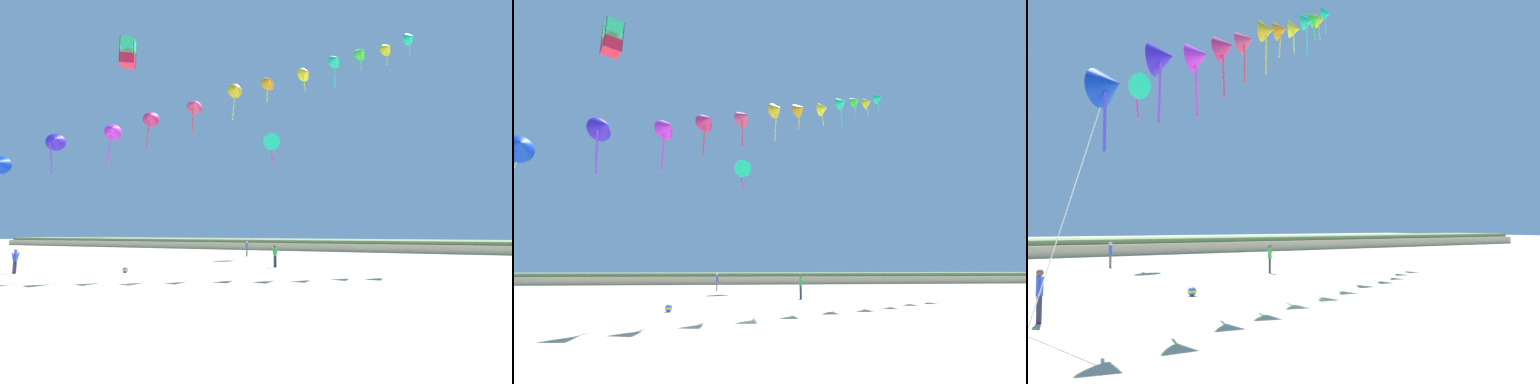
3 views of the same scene
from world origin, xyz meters
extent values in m
plane|color=beige|center=(0.00, 0.00, 0.00)|extent=(240.00, 240.00, 0.00)
cube|color=#BFAE8B|center=(0.00, 39.46, 0.51)|extent=(120.00, 10.72, 1.02)
cube|color=#6B844C|center=(0.00, 39.46, 1.17)|extent=(120.00, 9.11, 0.58)
cylinder|color=#282D4C|center=(3.62, 12.38, 0.42)|extent=(0.12, 0.12, 0.84)
cylinder|color=#282D4C|center=(3.55, 12.25, 0.42)|extent=(0.12, 0.12, 0.84)
cylinder|color=green|center=(3.59, 12.32, 1.13)|extent=(0.22, 0.22, 0.59)
cylinder|color=green|center=(3.68, 12.49, 1.18)|extent=(0.17, 0.21, 0.56)
cylinder|color=green|center=(3.49, 12.15, 1.18)|extent=(0.17, 0.21, 0.56)
sphere|color=brown|center=(3.59, 12.32, 1.55)|extent=(0.23, 0.23, 0.23)
cylinder|color=#282D4C|center=(-10.36, 2.61, 0.39)|extent=(0.11, 0.11, 0.77)
cylinder|color=#282D4C|center=(-10.35, 2.47, 0.39)|extent=(0.11, 0.11, 0.77)
cylinder|color=blue|center=(-10.36, 2.54, 1.04)|extent=(0.20, 0.20, 0.55)
cylinder|color=blue|center=(-10.38, 2.71, 1.08)|extent=(0.10, 0.19, 0.52)
cylinder|color=blue|center=(-10.33, 2.37, 1.08)|extent=(0.10, 0.19, 0.52)
sphere|color=brown|center=(-10.36, 2.54, 1.43)|extent=(0.21, 0.21, 0.21)
cylinder|color=#726656|center=(-2.76, 21.79, 0.41)|extent=(0.12, 0.12, 0.82)
cylinder|color=#726656|center=(-2.77, 21.93, 0.41)|extent=(0.12, 0.12, 0.82)
cylinder|color=blue|center=(-2.76, 21.86, 1.12)|extent=(0.22, 0.22, 0.58)
cylinder|color=blue|center=(-2.76, 21.67, 1.16)|extent=(0.09, 0.20, 0.56)
cylinder|color=blue|center=(-2.77, 22.05, 1.16)|extent=(0.09, 0.20, 0.56)
sphere|color=beige|center=(-2.76, 21.86, 1.53)|extent=(0.22, 0.22, 0.22)
cone|color=#331AD0|center=(-6.98, 2.11, 8.11)|extent=(1.33, 1.35, 1.16)
cylinder|color=#7A39E5|center=(-7.09, 2.02, 6.95)|extent=(0.12, 0.31, 1.89)
cone|color=#BB26DD|center=(-4.70, 4.33, 9.15)|extent=(1.39, 1.38, 1.19)
cylinder|color=#E539DC|center=(-4.82, 4.24, 7.85)|extent=(0.09, 0.24, 2.16)
cone|color=#C1266D|center=(-2.85, 5.70, 10.23)|extent=(1.40, 1.35, 1.20)
cylinder|color=#E5395E|center=(-2.97, 5.60, 9.03)|extent=(0.09, 0.24, 1.96)
cone|color=#D73772|center=(-0.71, 7.72, 11.49)|extent=(1.44, 1.40, 1.23)
cylinder|color=#E5394E|center=(-0.82, 7.62, 10.34)|extent=(0.11, 0.11, 1.85)
cone|color=gold|center=(1.60, 9.50, 12.99)|extent=(1.30, 1.24, 1.11)
cylinder|color=#DBE539|center=(1.49, 9.40, 11.70)|extent=(0.20, 0.24, 2.15)
cone|color=orange|center=(3.59, 11.19, 13.95)|extent=(1.40, 1.38, 1.20)
cylinder|color=yellow|center=(3.47, 11.10, 13.02)|extent=(0.17, 0.11, 1.41)
cone|color=yellow|center=(5.95, 13.19, 15.09)|extent=(1.28, 1.30, 1.12)
cylinder|color=#BEE539|center=(5.84, 13.09, 14.21)|extent=(0.22, 0.19, 1.33)
cone|color=#14CF91|center=(8.11, 14.73, 16.55)|extent=(1.35, 1.28, 1.15)
cylinder|color=#39E5D5|center=(7.99, 14.63, 15.24)|extent=(0.12, 0.17, 2.18)
cone|color=#33DE33|center=(10.04, 16.42, 17.65)|extent=(1.43, 1.40, 1.22)
cylinder|color=#39E561|center=(9.92, 16.32, 16.76)|extent=(0.15, 0.18, 1.36)
cone|color=gold|center=(12.10, 18.52, 18.72)|extent=(1.35, 1.29, 1.15)
cylinder|color=#C4E539|center=(11.98, 18.42, 17.82)|extent=(0.10, 0.24, 1.36)
cone|color=#0DD293|center=(14.08, 20.21, 20.19)|extent=(1.33, 1.28, 1.13)
cylinder|color=#39E5D7|center=(13.97, 20.11, 19.24)|extent=(0.13, 0.11, 1.47)
cone|color=#16E6A1|center=(-0.53, 23.73, 12.81)|extent=(2.10, 1.48, 1.98)
cone|color=#E52DB6|center=(-0.53, 23.73, 12.83)|extent=(1.17, 0.85, 1.10)
cylinder|color=#E52DB6|center=(-0.53, 23.73, 11.49)|extent=(0.32, 0.21, 2.08)
cube|color=red|center=(-11.03, 12.07, 18.88)|extent=(1.76, 1.76, 1.04)
cube|color=#2DE58D|center=(-11.03, 12.07, 20.42)|extent=(1.76, 1.76, 1.04)
cylinder|color=black|center=(-11.23, 11.19, 19.65)|extent=(0.04, 0.04, 2.58)
cylinder|color=black|center=(-10.15, 11.87, 19.65)|extent=(0.04, 0.04, 2.58)
cylinder|color=black|center=(-10.83, 12.95, 19.65)|extent=(0.04, 0.04, 2.58)
cylinder|color=black|center=(-11.91, 12.27, 19.65)|extent=(0.04, 0.04, 2.58)
sphere|color=blue|center=(-4.31, 5.56, 0.18)|extent=(0.36, 0.36, 0.36)
cylinder|color=yellow|center=(-4.31, 5.56, 0.18)|extent=(0.36, 0.36, 0.09)
camera|label=1|loc=(11.74, -12.18, 2.60)|focal=24.00mm
camera|label=2|loc=(-1.15, -12.48, 2.08)|focal=24.00mm
camera|label=3|loc=(-13.24, -14.16, 2.79)|focal=38.00mm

